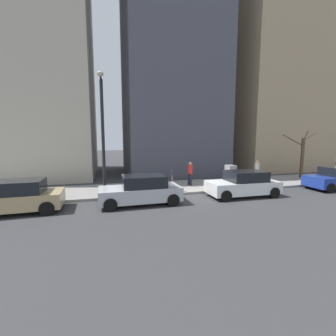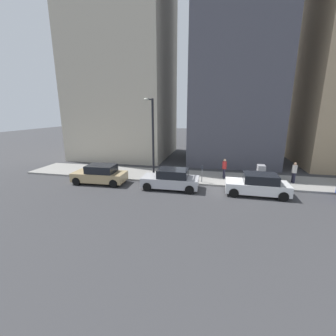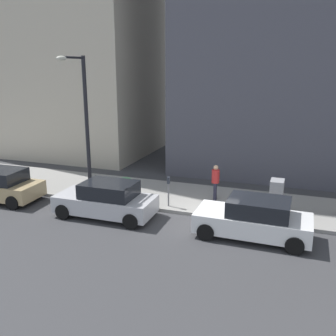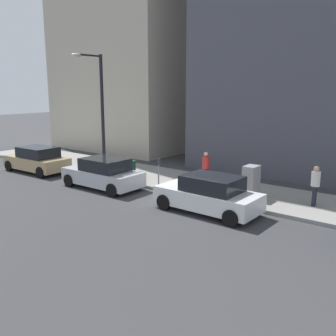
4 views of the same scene
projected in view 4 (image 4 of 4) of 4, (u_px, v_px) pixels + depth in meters
name	position (u px, v px, depth m)	size (l,w,h in m)	color
ground_plane	(183.00, 196.00, 17.23)	(120.00, 120.00, 0.00)	#38383A
sidewalk	(206.00, 186.00, 18.75)	(4.00, 36.00, 0.15)	gray
parked_car_white	(209.00, 195.00, 14.87)	(1.96, 4.22, 1.52)	white
parked_car_silver	(103.00, 174.00, 18.55)	(1.97, 4.22, 1.52)	#B7B7BC
parked_car_tan	(37.00, 160.00, 22.17)	(2.05, 4.26, 1.52)	tan
parking_meter	(159.00, 169.00, 18.47)	(0.14, 0.10, 1.35)	slate
utility_box	(251.00, 182.00, 16.40)	(0.83, 0.61, 1.43)	#A8A399
streetlamp	(99.00, 105.00, 20.15)	(1.97, 0.32, 6.50)	black
trash_bin	(131.00, 169.00, 20.31)	(0.56, 0.56, 0.90)	#14381E
pedestrian_near_meter	(315.00, 183.00, 15.22)	(0.40, 0.36, 1.66)	#1E1E2D
pedestrian_midblock	(206.00, 166.00, 18.57)	(0.40, 0.36, 1.66)	#1E1E2D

